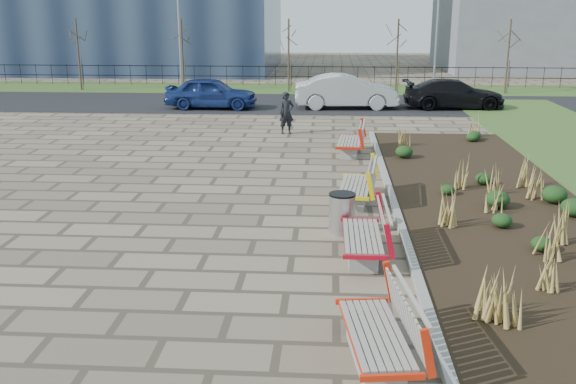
# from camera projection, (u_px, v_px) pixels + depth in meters

# --- Properties ---
(ground) EXTENTS (120.00, 120.00, 0.00)m
(ground) POSITION_uv_depth(u_px,v_px,m) (188.00, 290.00, 10.87)
(ground) COLOR #796953
(ground) RESTS_ON ground
(planting_bed) EXTENTS (4.50, 18.00, 0.10)m
(planting_bed) POSITION_uv_depth(u_px,v_px,m) (492.00, 207.00, 15.26)
(planting_bed) COLOR black
(planting_bed) RESTS_ON ground
(planting_curb) EXTENTS (0.16, 18.00, 0.15)m
(planting_curb) POSITION_uv_depth(u_px,v_px,m) (394.00, 204.00, 15.40)
(planting_curb) COLOR gray
(planting_curb) RESTS_ON ground
(grass_verge_far) EXTENTS (80.00, 5.00, 0.04)m
(grass_verge_far) POSITION_uv_depth(u_px,v_px,m) (290.00, 89.00, 37.72)
(grass_verge_far) COLOR #33511E
(grass_verge_far) RESTS_ON ground
(road) EXTENTS (80.00, 7.00, 0.02)m
(road) POSITION_uv_depth(u_px,v_px,m) (283.00, 104.00, 31.96)
(road) COLOR black
(road) RESTS_ON ground
(bench_a) EXTENTS (1.17, 2.20, 1.00)m
(bench_a) POSITION_uv_depth(u_px,v_px,m) (375.00, 329.00, 8.51)
(bench_a) COLOR red
(bench_a) RESTS_ON ground
(bench_b) EXTENTS (0.91, 2.10, 1.00)m
(bench_b) POSITION_uv_depth(u_px,v_px,m) (362.00, 233.00, 12.14)
(bench_b) COLOR red
(bench_b) RESTS_ON ground
(bench_c) EXTENTS (1.13, 2.19, 1.00)m
(bench_c) POSITION_uv_depth(u_px,v_px,m) (355.00, 183.00, 15.59)
(bench_c) COLOR yellow
(bench_c) RESTS_ON ground
(bench_d) EXTENTS (1.06, 2.16, 1.00)m
(bench_d) POSITION_uv_depth(u_px,v_px,m) (349.00, 139.00, 20.79)
(bench_d) COLOR red
(bench_d) RESTS_ON ground
(litter_bin) EXTENTS (0.55, 0.55, 0.85)m
(litter_bin) POSITION_uv_depth(u_px,v_px,m) (342.00, 214.00, 13.51)
(litter_bin) COLOR #B2B2B7
(litter_bin) RESTS_ON ground
(pedestrian) EXTENTS (0.67, 0.56, 1.58)m
(pedestrian) POSITION_uv_depth(u_px,v_px,m) (287.00, 113.00, 24.17)
(pedestrian) COLOR black
(pedestrian) RESTS_ON ground
(car_blue) EXTENTS (4.29, 1.75, 1.46)m
(car_blue) POSITION_uv_depth(u_px,v_px,m) (211.00, 93.00, 30.20)
(car_blue) COLOR navy
(car_blue) RESTS_ON road
(car_silver) EXTENTS (4.92, 1.99, 1.59)m
(car_silver) POSITION_uv_depth(u_px,v_px,m) (346.00, 91.00, 30.20)
(car_silver) COLOR #A4A7AB
(car_silver) RESTS_ON road
(car_black) EXTENTS (4.79, 2.16, 1.36)m
(car_black) POSITION_uv_depth(u_px,v_px,m) (454.00, 94.00, 30.22)
(car_black) COLOR black
(car_black) RESTS_ON road
(tree_a) EXTENTS (1.40, 1.40, 4.00)m
(tree_a) POSITION_uv_depth(u_px,v_px,m) (78.00, 55.00, 36.47)
(tree_a) COLOR #4C3D2D
(tree_a) RESTS_ON grass_verge_far
(tree_b) EXTENTS (1.40, 1.40, 4.00)m
(tree_b) POSITION_uv_depth(u_px,v_px,m) (182.00, 55.00, 36.09)
(tree_b) COLOR #4C3D2D
(tree_b) RESTS_ON grass_verge_far
(tree_c) EXTENTS (1.40, 1.40, 4.00)m
(tree_c) POSITION_uv_depth(u_px,v_px,m) (289.00, 56.00, 35.72)
(tree_c) COLOR #4C3D2D
(tree_c) RESTS_ON grass_verge_far
(tree_d) EXTENTS (1.40, 1.40, 4.00)m
(tree_d) POSITION_uv_depth(u_px,v_px,m) (397.00, 56.00, 35.34)
(tree_d) COLOR #4C3D2D
(tree_d) RESTS_ON grass_verge_far
(tree_e) EXTENTS (1.40, 1.40, 4.00)m
(tree_e) POSITION_uv_depth(u_px,v_px,m) (508.00, 57.00, 34.97)
(tree_e) COLOR #4C3D2D
(tree_e) RESTS_ON grass_verge_far
(lamp_west) EXTENTS (0.24, 0.60, 6.00)m
(lamp_west) POSITION_uv_depth(u_px,v_px,m) (180.00, 37.00, 35.34)
(lamp_west) COLOR gray
(lamp_west) RESTS_ON grass_verge_far
(lamp_east) EXTENTS (0.24, 0.60, 6.00)m
(lamp_east) POSITION_uv_depth(u_px,v_px,m) (436.00, 38.00, 34.46)
(lamp_east) COLOR gray
(lamp_east) RESTS_ON grass_verge_far
(railing_fence) EXTENTS (44.00, 0.10, 1.20)m
(railing_fence) POSITION_uv_depth(u_px,v_px,m) (292.00, 76.00, 38.98)
(railing_fence) COLOR black
(railing_fence) RESTS_ON grass_verge_far
(building_grey) EXTENTS (18.00, 12.00, 10.00)m
(building_grey) POSITION_uv_depth(u_px,v_px,m) (565.00, 2.00, 48.51)
(building_grey) COLOR slate
(building_grey) RESTS_ON ground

